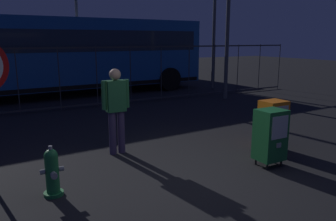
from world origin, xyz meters
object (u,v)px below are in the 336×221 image
object	(u,v)px
pedestrian	(116,106)
bus_near	(76,52)
newspaper_box_primary	(273,123)
newspaper_box_secondary	(270,135)
bus_far	(83,49)
fire_hydrant	(52,172)

from	to	relation	value
pedestrian	bus_near	size ratio (longest dim) A/B	0.16
pedestrian	bus_near	bearing A→B (deg)	81.12
bus_near	newspaper_box_primary	bearing A→B (deg)	-82.83
newspaper_box_primary	newspaper_box_secondary	distance (m)	0.91
pedestrian	bus_near	distance (m)	7.86
newspaper_box_secondary	bus_far	world-z (taller)	bus_far
newspaper_box_primary	newspaper_box_secondary	xyz separation A→B (m)	(-0.68, -0.60, 0.00)
newspaper_box_secondary	newspaper_box_primary	bearing A→B (deg)	41.17
newspaper_box_primary	bus_far	world-z (taller)	bus_far
newspaper_box_primary	bus_near	size ratio (longest dim) A/B	0.10
pedestrian	newspaper_box_primary	bearing A→B (deg)	-25.48
newspaper_box_primary	newspaper_box_secondary	world-z (taller)	same
fire_hydrant	bus_far	xyz separation A→B (m)	(4.06, 13.07, 1.36)
fire_hydrant	newspaper_box_primary	world-z (taller)	newspaper_box_primary
fire_hydrant	newspaper_box_secondary	bearing A→B (deg)	-10.55
fire_hydrant	newspaper_box_secondary	xyz separation A→B (m)	(3.58, -0.67, 0.22)
newspaper_box_primary	newspaper_box_secondary	size ratio (longest dim) A/B	1.00
bus_near	bus_far	bearing A→B (deg)	68.27
newspaper_box_secondary	pedestrian	bearing A→B (deg)	137.66
newspaper_box_primary	bus_near	xyz separation A→B (m)	(-1.60, 9.07, 1.14)
newspaper_box_primary	pedestrian	bearing A→B (deg)	154.52
newspaper_box_primary	pedestrian	xyz separation A→B (m)	(-2.81, 1.34, 0.38)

